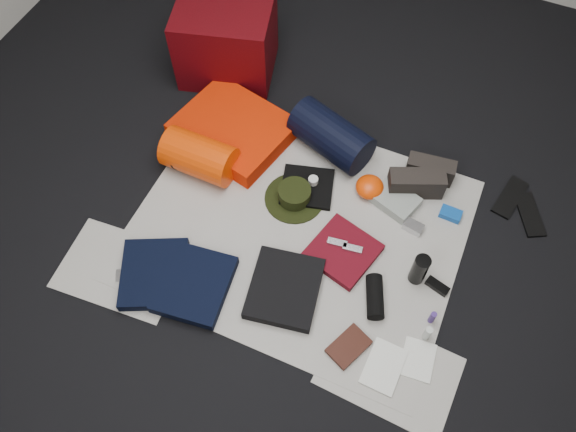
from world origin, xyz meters
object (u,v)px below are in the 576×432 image
at_px(sleeping_pad, 234,129).
at_px(stuff_sack, 199,156).
at_px(navy_duffel, 331,136).
at_px(paperback_book, 349,346).
at_px(water_bottle, 419,269).
at_px(compact_camera, 413,227).
at_px(red_cabinet, 226,40).

bearing_deg(sleeping_pad, stuff_sack, -101.81).
relative_size(sleeping_pad, stuff_sack, 1.56).
relative_size(stuff_sack, navy_duffel, 0.85).
bearing_deg(paperback_book, sleeping_pad, 162.69).
bearing_deg(stuff_sack, water_bottle, -7.35).
distance_m(sleeping_pad, paperback_book, 1.34).
bearing_deg(water_bottle, compact_camera, 110.06).
height_order(stuff_sack, navy_duffel, navy_duffel).
height_order(red_cabinet, compact_camera, red_cabinet).
height_order(navy_duffel, paperback_book, navy_duffel).
bearing_deg(paperback_book, stuff_sack, 174.19).
distance_m(stuff_sack, water_bottle, 1.25).
xyz_separation_m(navy_duffel, paperback_book, (0.48, -1.01, -0.10)).
distance_m(red_cabinet, paperback_book, 1.85).
height_order(navy_duffel, compact_camera, navy_duffel).
distance_m(stuff_sack, compact_camera, 1.15).
xyz_separation_m(water_bottle, compact_camera, (-0.09, 0.25, -0.07)).
distance_m(red_cabinet, water_bottle, 1.70).
xyz_separation_m(stuff_sack, compact_camera, (1.15, 0.09, -0.09)).
height_order(water_bottle, paperback_book, water_bottle).
distance_m(red_cabinet, sleeping_pad, 0.55).
height_order(red_cabinet, paperback_book, red_cabinet).
relative_size(compact_camera, paperback_book, 0.53).
relative_size(stuff_sack, compact_camera, 3.77).
bearing_deg(paperback_book, water_bottle, 92.40).
height_order(stuff_sack, water_bottle, stuff_sack).
bearing_deg(paperback_book, navy_duffel, 139.54).
distance_m(stuff_sack, navy_duffel, 0.71).
relative_size(water_bottle, paperback_book, 1.01).
bearing_deg(sleeping_pad, paperback_book, -41.22).
height_order(stuff_sack, compact_camera, stuff_sack).
bearing_deg(compact_camera, water_bottle, -61.24).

